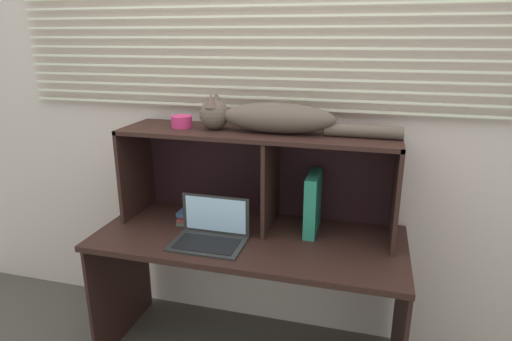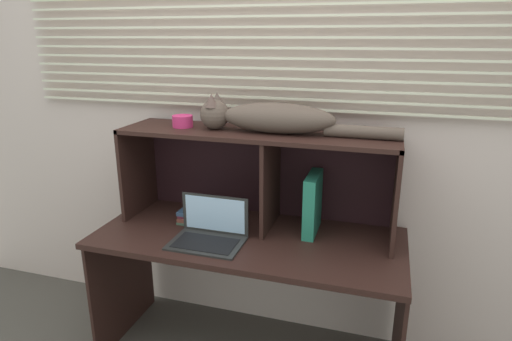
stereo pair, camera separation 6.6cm
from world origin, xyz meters
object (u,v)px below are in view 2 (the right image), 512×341
(binder_upright, at_px, (313,204))
(book_stack, at_px, (198,211))
(laptop, at_px, (209,233))
(cat, at_px, (270,118))
(small_basket, at_px, (183,121))

(binder_upright, bearing_deg, book_stack, -179.88)
(laptop, relative_size, book_stack, 1.34)
(binder_upright, bearing_deg, cat, -180.00)
(cat, xyz_separation_m, laptop, (-0.24, -0.25, -0.55))
(cat, height_order, book_stack, cat)
(laptop, relative_size, small_basket, 3.27)
(laptop, xyz_separation_m, binder_upright, (0.47, 0.25, 0.11))
(cat, distance_m, book_stack, 0.69)
(book_stack, height_order, small_basket, small_basket)
(binder_upright, xyz_separation_m, book_stack, (-0.64, -0.00, -0.12))
(cat, bearing_deg, small_basket, 180.00)
(laptop, height_order, book_stack, laptop)
(cat, relative_size, book_stack, 3.82)
(laptop, xyz_separation_m, book_stack, (-0.17, 0.25, -0.01))
(laptop, height_order, small_basket, small_basket)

